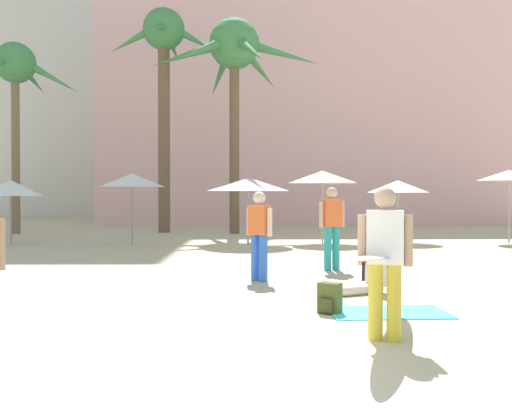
{
  "coord_description": "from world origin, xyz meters",
  "views": [
    {
      "loc": [
        0.39,
        -5.25,
        1.61
      ],
      "look_at": [
        0.55,
        6.78,
        1.41
      ],
      "focal_mm": 38.65,
      "sensor_mm": 36.0,
      "label": 1
    }
  ],
  "objects_px": {
    "cafe_umbrella_1": "(322,177)",
    "cafe_umbrella_3": "(398,187)",
    "cafe_umbrella_5": "(509,175)",
    "beach_towel": "(388,312)",
    "person_near_right": "(259,232)",
    "palm_tree_left": "(164,55)",
    "cafe_umbrella_2": "(132,180)",
    "person_far_left": "(332,225)",
    "palm_tree_center": "(15,74)",
    "cafe_umbrella_4": "(248,184)",
    "person_mid_center": "(370,273)",
    "cafe_umbrella_0": "(11,188)",
    "person_near_left": "(382,257)",
    "palm_tree_right": "(234,57)",
    "backpack": "(329,299)"
  },
  "relations": [
    {
      "from": "cafe_umbrella_0",
      "to": "cafe_umbrella_1",
      "type": "distance_m",
      "value": 10.51
    },
    {
      "from": "palm_tree_right",
      "to": "cafe_umbrella_1",
      "type": "bearing_deg",
      "value": -56.63
    },
    {
      "from": "cafe_umbrella_5",
      "to": "beach_towel",
      "type": "bearing_deg",
      "value": -122.04
    },
    {
      "from": "cafe_umbrella_1",
      "to": "cafe_umbrella_3",
      "type": "xyz_separation_m",
      "value": [
        2.65,
        0.22,
        -0.32
      ]
    },
    {
      "from": "palm_tree_center",
      "to": "palm_tree_right",
      "type": "relative_size",
      "value": 0.89
    },
    {
      "from": "palm_tree_left",
      "to": "cafe_umbrella_1",
      "type": "distance_m",
      "value": 10.01
    },
    {
      "from": "cafe_umbrella_1",
      "to": "beach_towel",
      "type": "relative_size",
      "value": 1.53
    },
    {
      "from": "cafe_umbrella_0",
      "to": "person_far_left",
      "type": "relative_size",
      "value": 1.19
    },
    {
      "from": "cafe_umbrella_0",
      "to": "person_near_left",
      "type": "bearing_deg",
      "value": -52.47
    },
    {
      "from": "beach_towel",
      "to": "person_near_right",
      "type": "relative_size",
      "value": 0.95
    },
    {
      "from": "palm_tree_left",
      "to": "person_near_right",
      "type": "distance_m",
      "value": 16.0
    },
    {
      "from": "cafe_umbrella_0",
      "to": "person_near_right",
      "type": "xyz_separation_m",
      "value": [
        8.18,
        -8.15,
        -0.94
      ]
    },
    {
      "from": "cafe_umbrella_3",
      "to": "cafe_umbrella_5",
      "type": "distance_m",
      "value": 3.79
    },
    {
      "from": "cafe_umbrella_5",
      "to": "cafe_umbrella_2",
      "type": "bearing_deg",
      "value": -177.95
    },
    {
      "from": "beach_towel",
      "to": "cafe_umbrella_0",
      "type": "bearing_deg",
      "value": 131.95
    },
    {
      "from": "cafe_umbrella_3",
      "to": "person_mid_center",
      "type": "distance_m",
      "value": 10.53
    },
    {
      "from": "person_near_left",
      "to": "beach_towel",
      "type": "bearing_deg",
      "value": -3.29
    },
    {
      "from": "person_near_left",
      "to": "person_far_left",
      "type": "relative_size",
      "value": 1.58
    },
    {
      "from": "palm_tree_center",
      "to": "palm_tree_right",
      "type": "height_order",
      "value": "palm_tree_right"
    },
    {
      "from": "person_near_left",
      "to": "backpack",
      "type": "bearing_deg",
      "value": 30.63
    },
    {
      "from": "cafe_umbrella_4",
      "to": "person_near_right",
      "type": "xyz_separation_m",
      "value": [
        0.22,
        -7.6,
        -1.06
      ]
    },
    {
      "from": "person_far_left",
      "to": "cafe_umbrella_1",
      "type": "bearing_deg",
      "value": 155.58
    },
    {
      "from": "cafe_umbrella_0",
      "to": "person_near_left",
      "type": "height_order",
      "value": "cafe_umbrella_0"
    },
    {
      "from": "palm_tree_center",
      "to": "cafe_umbrella_4",
      "type": "distance_m",
      "value": 12.33
    },
    {
      "from": "cafe_umbrella_3",
      "to": "beach_towel",
      "type": "distance_m",
      "value": 12.07
    },
    {
      "from": "cafe_umbrella_5",
      "to": "beach_towel",
      "type": "height_order",
      "value": "cafe_umbrella_5"
    },
    {
      "from": "palm_tree_left",
      "to": "cafe_umbrella_1",
      "type": "relative_size",
      "value": 3.98
    },
    {
      "from": "person_mid_center",
      "to": "cafe_umbrella_2",
      "type": "bearing_deg",
      "value": -79.68
    },
    {
      "from": "cafe_umbrella_1",
      "to": "person_near_right",
      "type": "relative_size",
      "value": 1.46
    },
    {
      "from": "palm_tree_left",
      "to": "cafe_umbrella_5",
      "type": "xyz_separation_m",
      "value": [
        12.66,
        -5.55,
        -5.49
      ]
    },
    {
      "from": "cafe_umbrella_2",
      "to": "person_far_left",
      "type": "xyz_separation_m",
      "value": [
        5.66,
        -6.42,
        -1.14
      ]
    },
    {
      "from": "backpack",
      "to": "cafe_umbrella_1",
      "type": "bearing_deg",
      "value": -150.9
    },
    {
      "from": "cafe_umbrella_5",
      "to": "person_near_right",
      "type": "bearing_deg",
      "value": -136.3
    },
    {
      "from": "beach_towel",
      "to": "person_mid_center",
      "type": "height_order",
      "value": "person_mid_center"
    },
    {
      "from": "palm_tree_left",
      "to": "palm_tree_center",
      "type": "xyz_separation_m",
      "value": [
        -6.21,
        -0.73,
        -1.04
      ]
    },
    {
      "from": "cafe_umbrella_1",
      "to": "person_near_left",
      "type": "relative_size",
      "value": 0.87
    },
    {
      "from": "beach_towel",
      "to": "person_far_left",
      "type": "xyz_separation_m",
      "value": [
        -0.12,
        4.35,
        0.99
      ]
    },
    {
      "from": "person_far_left",
      "to": "person_mid_center",
      "type": "relative_size",
      "value": 1.87
    },
    {
      "from": "cafe_umbrella_2",
      "to": "beach_towel",
      "type": "bearing_deg",
      "value": -61.75
    },
    {
      "from": "cafe_umbrella_2",
      "to": "palm_tree_left",
      "type": "bearing_deg",
      "value": 88.6
    },
    {
      "from": "person_near_left",
      "to": "person_mid_center",
      "type": "height_order",
      "value": "person_near_left"
    },
    {
      "from": "palm_tree_left",
      "to": "cafe_umbrella_0",
      "type": "distance_m",
      "value": 9.3
    },
    {
      "from": "palm_tree_center",
      "to": "person_far_left",
      "type": "height_order",
      "value": "palm_tree_center"
    },
    {
      "from": "cafe_umbrella_5",
      "to": "person_mid_center",
      "type": "relative_size",
      "value": 2.59
    },
    {
      "from": "person_near_right",
      "to": "cafe_umbrella_2",
      "type": "bearing_deg",
      "value": 68.0
    },
    {
      "from": "cafe_umbrella_2",
      "to": "palm_tree_right",
      "type": "bearing_deg",
      "value": 58.24
    },
    {
      "from": "palm_tree_center",
      "to": "cafe_umbrella_1",
      "type": "distance_m",
      "value": 14.08
    },
    {
      "from": "cafe_umbrella_1",
      "to": "cafe_umbrella_5",
      "type": "xyz_separation_m",
      "value": [
        6.42,
        -0.02,
        0.06
      ]
    },
    {
      "from": "palm_tree_center",
      "to": "cafe_umbrella_2",
      "type": "bearing_deg",
      "value": -41.02
    },
    {
      "from": "cafe_umbrella_5",
      "to": "cafe_umbrella_4",
      "type": "bearing_deg",
      "value": -175.18
    }
  ]
}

